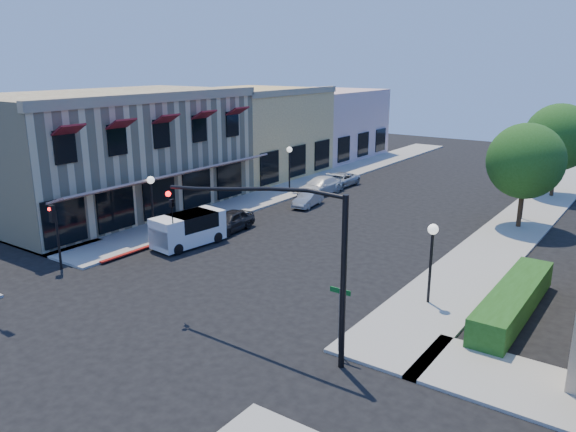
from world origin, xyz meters
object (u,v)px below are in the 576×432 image
Objects in this scene: secondary_signal at (55,225)px; parked_car_b at (308,199)px; street_tree_a at (526,161)px; parked_car_c at (320,186)px; lamppost_right_far at (526,179)px; lamppost_left_far at (289,157)px; street_tree_b at (559,137)px; signal_mast_arm at (289,241)px; white_van at (188,228)px; lamppost_left_near at (151,190)px; parked_car_a at (230,221)px; street_name_sign at (340,310)px; lamppost_right_near at (432,243)px; parked_car_d at (340,180)px.

secondary_signal is 1.05× the size of parked_car_b.
street_tree_a reaches higher than parked_car_c.
lamppost_right_far reaches higher than parked_car_b.
lamppost_left_far is at bearing 180.00° from street_tree_a.
signal_mast_arm is at bearing -95.51° from street_tree_b.
lamppost_left_far is 14.62m from white_van.
street_tree_a is 2.04× the size of parked_car_b.
lamppost_right_far is (17.00, 2.00, 0.00)m from lamppost_left_far.
signal_mast_arm is at bearing -96.70° from lamppost_right_far.
secondary_signal is at bearing -179.63° from signal_mast_arm.
lamppost_left_far reaches higher than white_van.
parked_car_b is (0.67, 11.20, -0.52)m from white_van.
lamppost_left_near is (-17.30, -14.00, -1.46)m from street_tree_a.
parked_car_a is at bearing -142.50° from street_tree_a.
secondary_signal is 21.39m from parked_car_c.
lamppost_right_far reaches higher than parked_car_a.
street_name_sign is 0.67× the size of parked_car_a.
street_tree_a is 15.31m from parked_car_c.
lamppost_right_near is at bearing -39.47° from lamppost_left_far.
parked_car_a is at bearing -101.56° from parked_car_b.
white_van is at bearing -85.45° from parked_car_c.
street_tree_a is 18.15m from parked_car_a.
street_tree_b is 29.64m from lamppost_left_near.
parked_car_a is (-14.12, -10.84, -3.56)m from street_tree_a.
secondary_signal is at bearing -177.07° from street_name_sign.
signal_mast_arm is 27.54m from parked_car_d.
lamppost_left_near reaches higher than parked_car_d.
white_van reaches higher than parked_car_d.
street_tree_b is at bearing 34.35° from parked_car_c.
lamppost_right_far is at bearing 87.37° from street_name_sign.
street_tree_b is at bearing 59.47° from white_van.
street_name_sign is at bearing -39.52° from parked_car_a.
street_name_sign is (15.50, 0.79, -0.62)m from secondary_signal.
street_tree_a is at bearing -81.47° from lamppost_right_far.
street_tree_a is 20.38m from white_van.
street_tree_a is at bearing 0.00° from lamppost_left_far.
lamppost_right_near is at bearing 80.22° from street_name_sign.
parked_car_c is at bearing 177.52° from street_tree_a.
secondary_signal reaches higher than parked_car_b.
street_tree_a is at bearing 4.69° from parked_car_b.
lamppost_left_far is 3.26m from parked_car_c.
lamppost_left_near is at bearing -116.34° from parked_car_b.
lamppost_left_near reaches higher than parked_car_c.
parked_car_d is (-1.40, 7.00, 0.02)m from parked_car_b.
street_tree_b is at bearing 23.72° from parked_car_d.
parked_car_d is at bearing 119.93° from street_name_sign.
signal_mast_arm is 3.20× the size of street_name_sign.
street_tree_b is 25.47m from parked_car_a.
lamppost_left_far is (-17.30, 0.00, -1.46)m from street_tree_a.
white_van is (3.03, -0.20, -1.69)m from lamppost_left_near.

